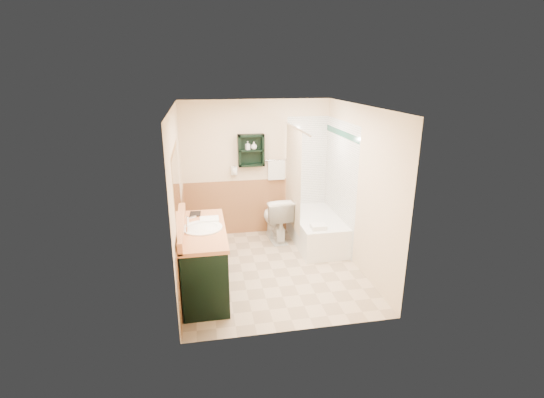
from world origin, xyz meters
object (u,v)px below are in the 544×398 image
Objects in this scene: wall_shelf at (251,150)px; hair_dryer at (234,171)px; toilet at (276,218)px; soap_bottle_b at (254,146)px; soap_bottle_a at (248,148)px; vanity at (204,260)px; vanity_book at (189,208)px; bathtub at (316,229)px.

wall_shelf is 0.46m from hair_dryer.
toilet is 5.95× the size of soap_bottle_b.
soap_bottle_a is at bearing 180.00° from soap_bottle_b.
hair_dryer is at bearing -31.04° from toilet.
vanity_book is at bearing 106.94° from vanity.
hair_dryer reaches higher than vanity.
soap_bottle_b reaches higher than vanity.
soap_bottle_a reaches higher than vanity.
soap_bottle_b is (1.11, 1.30, 0.60)m from vanity_book.
toilet is (0.38, -0.31, -1.16)m from wall_shelf.
vanity reaches higher than toilet.
soap_bottle_a is at bearing -7.13° from hair_dryer.
hair_dryer is at bearing 155.10° from bathtub.
wall_shelf is 0.08m from soap_bottle_a.
soap_bottle_b is at bearing 0.00° from soap_bottle_a.
soap_bottle_a reaches higher than vanity_book.
soap_bottle_b reaches higher than bathtub.
toilet is at bearing -26.20° from hair_dryer.
hair_dryer is at bearing 172.87° from soap_bottle_a.
vanity_book is at bearing -127.65° from soap_bottle_a.
bathtub is (1.92, 1.25, -0.21)m from vanity.
bathtub is 1.78m from soap_bottle_b.
bathtub is at bearing -24.90° from hair_dryer.
vanity_book is (-1.06, -1.30, -0.53)m from wall_shelf.
hair_dryer is 0.47m from soap_bottle_a.
soap_bottle_a is (0.24, -0.03, 0.40)m from hair_dryer.
soap_bottle_b is (0.94, 1.84, 1.16)m from vanity.
hair_dryer is 1.74m from bathtub.
hair_dryer is at bearing 175.24° from wall_shelf.
bathtub is 11.26× the size of soap_bottle_b.
wall_shelf is at bearing 150.07° from bathtub.
toilet is at bearing -34.78° from soap_bottle_a.
vanity is at bearing -69.64° from vanity_book.
wall_shelf reaches higher than soap_bottle_b.
vanity is at bearing -107.67° from hair_dryer.
bathtub is (1.33, -0.62, -0.95)m from hair_dryer.
wall_shelf is 0.08m from soap_bottle_b.
bathtub is at bearing 22.26° from vanity_book.
wall_shelf is 4.13× the size of soap_bottle_b.
hair_dryer reaches higher than bathtub.
hair_dryer is (-0.30, 0.02, -0.35)m from wall_shelf.
wall_shelf reaches higher than vanity.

